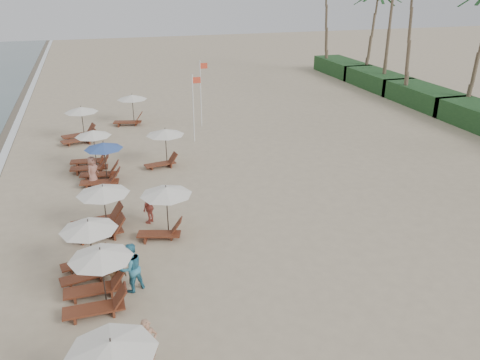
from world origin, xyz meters
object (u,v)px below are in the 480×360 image
object	(u,v)px
lounger_station_6	(79,126)
beachgoer_far_b	(93,171)
lounger_station_3	(98,212)
inland_station_1	(163,143)
lounger_station_5	(90,152)
lounger_station_4	(100,165)
beachgoer_near	(148,344)
beachgoer_mid_b	(114,268)
beachgoer_far_a	(150,207)
inland_station_0	(163,206)
inland_station_2	(130,107)
flag_pole_near	(194,105)
lounger_station_2	(86,247)
beachgoer_mid_a	(131,268)
lounger_station_1	(96,280)

from	to	relation	value
lounger_station_6	beachgoer_far_b	distance (m)	8.10
lounger_station_3	inland_station_1	distance (m)	8.35
lounger_station_5	lounger_station_6	xyz separation A→B (m)	(-0.61, 5.54, 0.07)
lounger_station_6	beachgoer_far_b	size ratio (longest dim) A/B	1.70
lounger_station_4	beachgoer_near	world-z (taller)	lounger_station_4
beachgoer_mid_b	beachgoer_far_a	bearing A→B (deg)	-75.15
inland_station_0	beachgoer_far_a	bearing A→B (deg)	107.26
lounger_station_3	beachgoer_near	world-z (taller)	lounger_station_3
inland_station_2	lounger_station_6	bearing A→B (deg)	-139.62
inland_station_2	flag_pole_near	xyz separation A→B (m)	(3.78, -5.43, 1.20)
lounger_station_6	beachgoer_near	bearing A→B (deg)	-85.25
inland_station_0	lounger_station_2	bearing A→B (deg)	-146.49
lounger_station_2	beachgoer_far_b	bearing A→B (deg)	87.34
inland_station_0	beachgoer_mid_a	size ratio (longest dim) A/B	1.40
inland_station_1	inland_station_2	distance (m)	9.56
lounger_station_6	beachgoer_mid_a	bearing A→B (deg)	-84.56
inland_station_2	beachgoer_mid_a	bearing A→B (deg)	-95.16
lounger_station_5	beachgoer_mid_a	xyz separation A→B (m)	(1.14, -12.91, -0.07)
lounger_station_5	beachgoer_mid_a	world-z (taller)	lounger_station_5
inland_station_2	beachgoer_far_b	world-z (taller)	inland_station_2
flag_pole_near	beachgoer_mid_b	bearing A→B (deg)	-111.94
lounger_station_3	beachgoer_mid_b	size ratio (longest dim) A/B	1.87
lounger_station_3	beachgoer_mid_b	distance (m)	4.31
lounger_station_5	inland_station_0	xyz separation A→B (m)	(2.88, -9.26, 0.43)
inland_station_2	beachgoer_mid_a	distance (m)	21.69
lounger_station_6	inland_station_1	distance (m)	7.95
lounger_station_2	inland_station_1	bearing A→B (deg)	66.92
lounger_station_6	inland_station_0	bearing A→B (deg)	-76.73
lounger_station_5	inland_station_2	world-z (taller)	lounger_station_5
lounger_station_5	beachgoer_far_a	world-z (taller)	lounger_station_5
lounger_station_5	beachgoer_mid_a	bearing A→B (deg)	-84.94
beachgoer_mid_b	flag_pole_near	bearing A→B (deg)	-74.92
inland_station_0	flag_pole_near	size ratio (longest dim) A/B	0.58
inland_station_1	beachgoer_far_a	size ratio (longest dim) A/B	1.67
inland_station_1	flag_pole_near	bearing A→B (deg)	56.26
lounger_station_5	flag_pole_near	size ratio (longest dim) A/B	0.57
inland_station_2	lounger_station_1	bearing A→B (deg)	-98.14
lounger_station_3	inland_station_2	world-z (taller)	inland_station_2
beachgoer_mid_a	beachgoer_mid_b	bearing A→B (deg)	-65.39
lounger_station_1	inland_station_0	world-z (taller)	inland_station_0
beachgoer_far_a	lounger_station_4	bearing A→B (deg)	-120.74
lounger_station_2	inland_station_1	xyz separation A→B (m)	(4.51, 10.59, 0.28)
lounger_station_1	lounger_station_6	size ratio (longest dim) A/B	0.94
inland_station_1	flag_pole_near	distance (m)	5.00
lounger_station_1	lounger_station_3	xyz separation A→B (m)	(0.28, 5.30, -0.00)
lounger_station_2	lounger_station_3	distance (m)	3.30
flag_pole_near	inland_station_2	bearing A→B (deg)	124.86
inland_station_2	lounger_station_4	bearing A→B (deg)	-103.24
lounger_station_3	lounger_station_5	distance (m)	8.14
lounger_station_4	beachgoer_far_b	distance (m)	0.52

